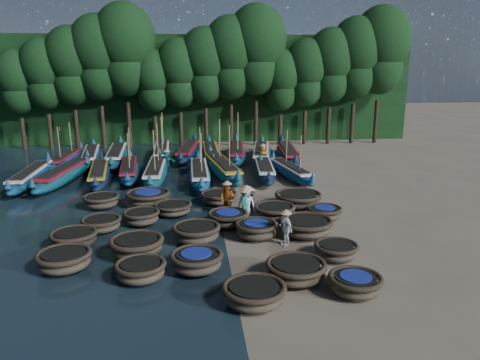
{
  "coord_description": "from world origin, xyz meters",
  "views": [
    {
      "loc": [
        -1.41,
        -22.72,
        7.75
      ],
      "look_at": [
        1.28,
        2.1,
        1.3
      ],
      "focal_mm": 35.0,
      "sensor_mm": 36.0,
      "label": 1
    }
  ],
  "objects": [
    {
      "name": "fisherman_5",
      "position": [
        -3.06,
        9.82,
        0.82
      ],
      "size": [
        1.51,
        1.02,
        1.77
      ],
      "rotation": [
        0.0,
        0.0,
        5.86
      ],
      "color": "#17615C",
      "rests_on": "ground"
    },
    {
      "name": "long_boat_12",
      "position": [
        -3.65,
        14.02,
        0.58
      ],
      "size": [
        1.74,
        8.57,
        3.64
      ],
      "rotation": [
        0.0,
        0.0,
        0.03
      ],
      "color": "#0F2439",
      "rests_on": "ground"
    },
    {
      "name": "tree_8",
      "position": [
        2.4,
        20.0,
        8.0
      ],
      "size": [
        4.92,
        4.92,
        11.6
      ],
      "color": "black",
      "rests_on": "ground"
    },
    {
      "name": "long_boat_5",
      "position": [
        -0.84,
        6.85,
        0.55
      ],
      "size": [
        1.45,
        8.14,
        3.46
      ],
      "rotation": [
        0.0,
        0.0,
        0.0
      ],
      "color": "navy",
      "rests_on": "ground"
    },
    {
      "name": "coracle_15",
      "position": [
        -5.59,
        -1.69,
        0.38
      ],
      "size": [
        2.15,
        2.15,
        0.66
      ],
      "rotation": [
        0.0,
        0.0,
        0.31
      ],
      "color": "brown",
      "rests_on": "ground"
    },
    {
      "name": "tree_5",
      "position": [
        -4.5,
        20.0,
        5.97
      ],
      "size": [
        3.68,
        3.68,
        8.68
      ],
      "color": "black",
      "rests_on": "ground"
    },
    {
      "name": "foliage_wall",
      "position": [
        0.0,
        23.5,
        5.0
      ],
      "size": [
        40.0,
        3.0,
        10.0
      ],
      "primitive_type": "cube",
      "color": "black",
      "rests_on": "ground"
    },
    {
      "name": "coracle_7",
      "position": [
        -1.28,
        -6.47,
        0.45
      ],
      "size": [
        2.03,
        2.03,
        0.78
      ],
      "rotation": [
        0.0,
        0.0,
        -0.05
      ],
      "color": "brown",
      "rests_on": "ground"
    },
    {
      "name": "coracle_11",
      "position": [
        -3.65,
        -4.9,
        0.48
      ],
      "size": [
        2.62,
        2.62,
        0.85
      ],
      "rotation": [
        0.0,
        0.0,
        -0.36
      ],
      "color": "brown",
      "rests_on": "ground"
    },
    {
      "name": "fisherman_4",
      "position": [
        2.55,
        -4.25,
        0.83
      ],
      "size": [
        0.69,
        0.96,
        1.71
      ],
      "rotation": [
        0.0,
        0.0,
        5.11
      ],
      "color": "silver",
      "rests_on": "ground"
    },
    {
      "name": "long_boat_16",
      "position": [
        4.11,
        12.73,
        0.59
      ],
      "size": [
        2.91,
        8.63,
        1.54
      ],
      "rotation": [
        0.0,
        0.0,
        -0.17
      ],
      "color": "navy",
      "rests_on": "ground"
    },
    {
      "name": "coracle_22",
      "position": [
        -2.36,
        0.28,
        0.37
      ],
      "size": [
        2.17,
        2.17,
        0.64
      ],
      "rotation": [
        0.0,
        0.0,
        -0.25
      ],
      "color": "brown",
      "rests_on": "ground"
    },
    {
      "name": "long_boat_9",
      "position": [
        -10.66,
        12.72,
        0.5
      ],
      "size": [
        1.98,
        7.41,
        3.16
      ],
      "rotation": [
        0.0,
        0.0,
        -0.09
      ],
      "color": "navy",
      "rests_on": "ground"
    },
    {
      "name": "long_boat_4",
      "position": [
        -3.71,
        7.65,
        0.57
      ],
      "size": [
        1.6,
        8.43,
        3.58
      ],
      "rotation": [
        0.0,
        0.0,
        -0.02
      ],
      "color": "navy",
      "rests_on": "ground"
    },
    {
      "name": "long_boat_14",
      "position": [
        0.22,
        13.61,
        0.56
      ],
      "size": [
        1.48,
        8.37,
        1.47
      ],
      "rotation": [
        0.0,
        0.0,
        -0.0
      ],
      "color": "navy",
      "rests_on": "ground"
    },
    {
      "name": "coracle_20",
      "position": [
        -6.22,
        1.92,
        0.41
      ],
      "size": [
        2.09,
        2.09,
        0.72
      ],
      "rotation": [
        0.0,
        0.0,
        0.2
      ],
      "color": "brown",
      "rests_on": "ground"
    },
    {
      "name": "long_boat_6",
      "position": [
        0.73,
        8.1,
        0.6
      ],
      "size": [
        2.85,
        8.76,
        3.76
      ],
      "rotation": [
        0.0,
        0.0,
        0.15
      ],
      "color": "navy",
      "rests_on": "ground"
    },
    {
      "name": "coracle_3",
      "position": [
        0.52,
        -9.12,
        0.41
      ],
      "size": [
        2.63,
        2.63,
        0.71
      ],
      "rotation": [
        0.0,
        0.0,
        -0.44
      ],
      "color": "brown",
      "rests_on": "ground"
    },
    {
      "name": "coracle_9",
      "position": [
        4.27,
        -5.91,
        0.38
      ],
      "size": [
        1.83,
        1.83,
        0.66
      ],
      "rotation": [
        0.0,
        0.0,
        -0.11
      ],
      "color": "brown",
      "rests_on": "ground"
    },
    {
      "name": "fisherman_6",
      "position": [
        3.85,
        10.26,
        0.93
      ],
      "size": [
        0.98,
        0.78,
        1.96
      ],
      "rotation": [
        0.0,
        0.0,
        2.86
      ],
      "color": "#BE6619",
      "rests_on": "ground"
    },
    {
      "name": "long_boat_10",
      "position": [
        -9.02,
        13.54,
        0.54
      ],
      "size": [
        2.38,
        7.95,
        1.41
      ],
      "rotation": [
        0.0,
        0.0,
        0.13
      ],
      "color": "navy",
      "rests_on": "ground"
    },
    {
      "name": "coracle_18",
      "position": [
        2.64,
        -1.15,
        0.47
      ],
      "size": [
        2.3,
        2.3,
        0.82
      ],
      "rotation": [
        0.0,
        0.0,
        -0.24
      ],
      "color": "brown",
      "rests_on": "ground"
    },
    {
      "name": "tree_0",
      "position": [
        -16.0,
        20.0,
        5.97
      ],
      "size": [
        3.68,
        3.68,
        8.68
      ],
      "color": "black",
      "rests_on": "ground"
    },
    {
      "name": "tree_1",
      "position": [
        -13.7,
        20.0,
        6.65
      ],
      "size": [
        4.09,
        4.09,
        9.65
      ],
      "color": "black",
      "rests_on": "ground"
    },
    {
      "name": "long_boat_17",
      "position": [
        6.18,
        12.6,
        0.59
      ],
      "size": [
        2.23,
        8.82,
        1.56
      ],
      "rotation": [
        0.0,
        0.0,
        -0.08
      ],
      "color": "#0F2439",
      "rests_on": "ground"
    },
    {
      "name": "ground",
      "position": [
        0.0,
        0.0,
        0.0
      ],
      "size": [
        120.0,
        120.0,
        0.0
      ],
      "primitive_type": "plane",
      "color": "#7C6F5B",
      "rests_on": "ground"
    },
    {
      "name": "coracle_6",
      "position": [
        -3.3,
        -6.99,
        0.42
      ],
      "size": [
        2.21,
        2.21,
        0.73
      ],
      "rotation": [
        0.0,
        0.0,
        0.36
      ],
      "color": "brown",
      "rests_on": "ground"
    },
    {
      "name": "long_boat_7",
      "position": [
        3.55,
        7.87,
        0.54
      ],
      "size": [
        2.06,
        8.08,
        1.43
      ],
      "rotation": [
        0.0,
        0.0,
        -0.08
      ],
      "color": "#0F2439",
      "rests_on": "ground"
    },
    {
      "name": "tree_11",
      "position": [
        9.3,
        20.0,
        6.65
      ],
      "size": [
        4.09,
        4.09,
        9.65
      ],
      "color": "black",
      "rests_on": "ground"
    },
    {
      "name": "coracle_19",
      "position": [
        5.13,
        -1.29,
        0.4
      ],
      "size": [
        1.99,
        1.99,
        0.68
      ],
      "rotation": [
        0.0,
        0.0,
        -0.28
      ],
      "color": "brown",
      "rests_on": "ground"
    },
    {
      "name": "tree_2",
      "position": [
        -11.4,
        20.0,
        7.32
      ],
      "size": [
        4.51,
        4.51,
        10.63
      ],
      "color": "black",
      "rests_on": "ground"
    },
    {
      "name": "fisherman_0",
      "position": [
        1.26,
        -0.96,
        0.92
      ],
      "size": [
        0.92,
        0.67,
        1.93
      ],
      "rotation": [
        0.0,
        0.0,
        6.14
      ],
      "color": "silver",
      "rests_on": "ground"
    },
    {
      "name": "tree_7",
      "position": [
        0.1,
        20.0,
        7.32
      ],
      "size": [
        4.51,
        4.51,
        10.63
      ],
      "color": "black",
      "rests_on": "ground"
    },
    {
      "name": "coracle_10",
      "position": [
        -6.41,
        -3.54,
        0.41
      ],
      "size": [
        2.07,
        2.07,
        0.72
      ],
      "rotation": [
        0.0,
        0.0,
        0.13
      ],
      "color": "brown",
      "rests_on": "ground"
    },
    {
      "name": "tree_13",
      "position": [
        13.9,
        20.0,
        8.0
      ],
      "size": [
        4.92,
        4.92,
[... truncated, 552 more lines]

